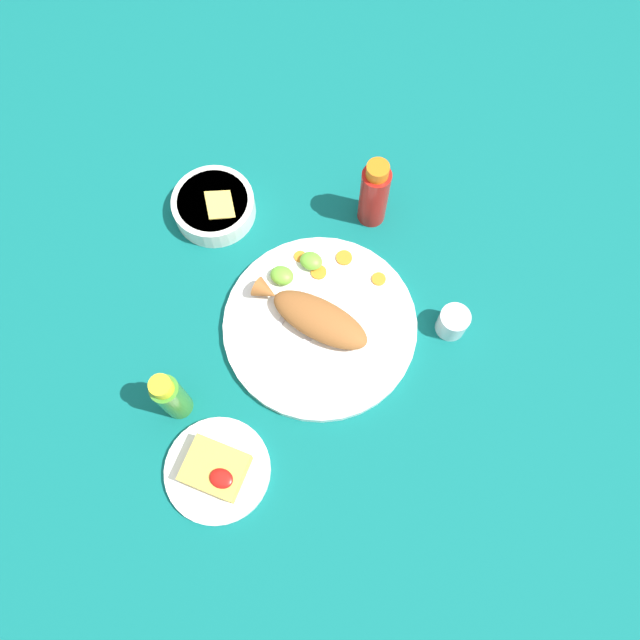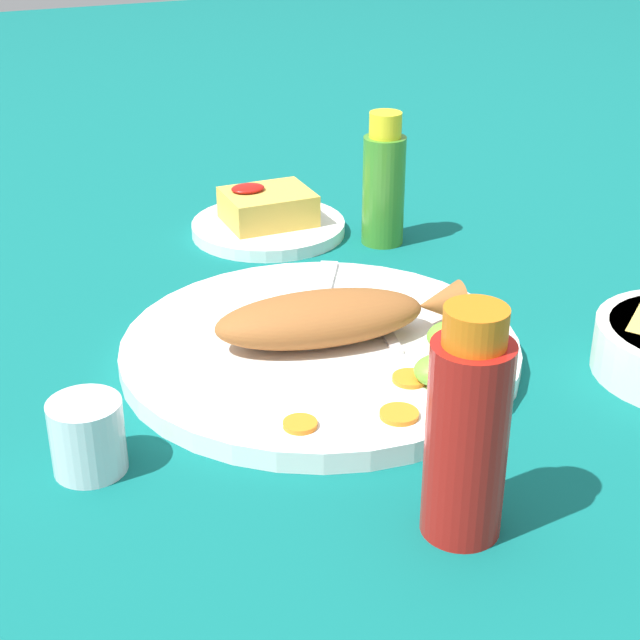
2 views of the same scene
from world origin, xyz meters
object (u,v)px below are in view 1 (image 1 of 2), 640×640
at_px(fried_fish, 315,317).
at_px(hot_sauce_bottle_green, 171,397).
at_px(main_plate, 320,326).
at_px(guacamole_bowl, 214,206).
at_px(fork_near, 284,357).
at_px(fork_far, 270,336).
at_px(salt_cup, 452,323).
at_px(hot_sauce_bottle_red, 374,194).
at_px(side_plate_fries, 218,470).

relative_size(fried_fish, hot_sauce_bottle_green, 1.54).
bearing_deg(main_plate, guacamole_bowl, 151.93).
relative_size(fork_near, fork_far, 0.91).
bearing_deg(fork_far, salt_cup, 127.83).
height_order(hot_sauce_bottle_red, hot_sauce_bottle_green, hot_sauce_bottle_red).
relative_size(hot_sauce_bottle_red, guacamole_bowl, 1.05).
xyz_separation_m(main_plate, fork_far, (-0.07, -0.05, 0.01)).
bearing_deg(side_plate_fries, main_plate, 77.82).
xyz_separation_m(main_plate, hot_sauce_bottle_red, (0.01, 0.25, 0.07)).
relative_size(hot_sauce_bottle_red, side_plate_fries, 0.93).
relative_size(hot_sauce_bottle_red, hot_sauce_bottle_green, 1.10).
relative_size(fork_near, hot_sauce_bottle_green, 1.13).
height_order(fried_fish, fork_far, fried_fish).
height_order(fried_fish, side_plate_fries, fried_fish).
distance_m(side_plate_fries, guacamole_bowl, 0.49).
relative_size(fork_near, side_plate_fries, 0.95).
xyz_separation_m(hot_sauce_bottle_green, salt_cup, (0.39, 0.31, -0.04)).
height_order(fork_far, hot_sauce_bottle_green, hot_sauce_bottle_green).
bearing_deg(fork_far, side_plate_fries, 14.35).
bearing_deg(fried_fish, fork_near, -98.98).
relative_size(main_plate, fried_fish, 1.52).
bearing_deg(salt_cup, fork_far, -154.43).
distance_m(main_plate, fried_fish, 0.03).
xyz_separation_m(fork_near, hot_sauce_bottle_green, (-0.14, -0.14, 0.05)).
height_order(side_plate_fries, guacamole_bowl, guacamole_bowl).
height_order(hot_sauce_bottle_red, guacamole_bowl, hot_sauce_bottle_red).
distance_m(salt_cup, side_plate_fries, 0.48).
height_order(hot_sauce_bottle_red, side_plate_fries, hot_sauce_bottle_red).
relative_size(fried_fish, side_plate_fries, 1.30).
height_order(main_plate, side_plate_fries, main_plate).
bearing_deg(guacamole_bowl, fork_far, -44.82).
distance_m(hot_sauce_bottle_green, guacamole_bowl, 0.38).
xyz_separation_m(main_plate, guacamole_bowl, (-0.27, 0.15, 0.02)).
bearing_deg(guacamole_bowl, side_plate_fries, -64.69).
relative_size(fork_far, guacamole_bowl, 1.18).
relative_size(fork_far, salt_cup, 3.30).
bearing_deg(salt_cup, main_plate, -158.55).
height_order(fork_near, salt_cup, salt_cup).
bearing_deg(salt_cup, guacamole_bowl, 172.97).
relative_size(fried_fish, hot_sauce_bottle_red, 1.40).
distance_m(hot_sauce_bottle_green, side_plate_fries, 0.15).
xyz_separation_m(fried_fish, fork_far, (-0.06, -0.05, -0.02)).
distance_m(fried_fish, hot_sauce_bottle_red, 0.25).
height_order(hot_sauce_bottle_red, salt_cup, hot_sauce_bottle_red).
relative_size(side_plate_fries, guacamole_bowl, 1.13).
bearing_deg(salt_cup, fork_near, -146.61).
bearing_deg(hot_sauce_bottle_red, fork_far, -104.81).
xyz_separation_m(fork_near, side_plate_fries, (-0.03, -0.22, -0.01)).
distance_m(fork_far, guacamole_bowl, 0.28).
height_order(main_plate, fork_far, fork_far).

